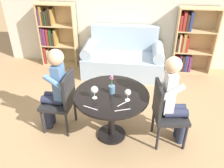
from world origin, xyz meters
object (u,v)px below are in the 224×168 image
at_px(person_left, 55,88).
at_px(flower_vase, 112,87).
at_px(chair_right, 166,111).
at_px(wine_glass_left, 94,90).
at_px(person_right, 174,100).
at_px(bookshelf_left, 54,36).
at_px(wine_glass_right, 128,93).
at_px(chair_left, 62,100).
at_px(couch, 123,59).
at_px(bookshelf_right, 189,43).

relative_size(person_left, flower_vase, 4.77).
height_order(chair_right, flower_vase, flower_vase).
height_order(person_left, wine_glass_left, person_left).
relative_size(person_left, person_right, 0.98).
bearing_deg(bookshelf_left, flower_vase, -54.67).
bearing_deg(wine_glass_right, bookshelf_left, 127.19).
distance_m(chair_left, wine_glass_right, 0.99).
bearing_deg(chair_right, wine_glass_right, 93.83).
relative_size(couch, flower_vase, 6.07).
distance_m(bookshelf_right, chair_right, 2.22).
bearing_deg(flower_vase, chair_right, -2.39).
bearing_deg(chair_right, flower_vase, 79.23).
xyz_separation_m(couch, wine_glass_right, (0.21, -1.98, 0.50)).
xyz_separation_m(chair_left, flower_vase, (0.71, -0.06, 0.29)).
height_order(bookshelf_right, chair_left, bookshelf_right).
xyz_separation_m(person_left, flower_vase, (0.79, -0.07, 0.11)).
height_order(person_right, wine_glass_left, person_right).
relative_size(bookshelf_left, wine_glass_right, 8.60).
bearing_deg(wine_glass_right, person_left, 168.36).
bearing_deg(bookshelf_left, chair_right, -44.21).
bearing_deg(chair_left, person_right, 91.40).
xyz_separation_m(bookshelf_right, person_left, (-2.08, -2.04, 0.06)).
height_order(chair_left, wine_glass_left, chair_left).
height_order(couch, bookshelf_left, bookshelf_left).
bearing_deg(person_left, couch, 159.96).
bearing_deg(person_right, bookshelf_left, 38.81).
xyz_separation_m(bookshelf_left, chair_left, (0.79, -2.05, -0.15)).
xyz_separation_m(bookshelf_left, chair_right, (2.20, -2.14, -0.15)).
relative_size(bookshelf_right, person_right, 1.05).
height_order(chair_right, person_left, person_left).
bearing_deg(person_right, person_left, 78.80).
distance_m(couch, flower_vase, 1.90).
bearing_deg(bookshelf_right, person_right, -103.31).
xyz_separation_m(person_left, wine_glass_right, (1.00, -0.21, 0.14)).
relative_size(wine_glass_left, wine_glass_right, 1.09).
bearing_deg(flower_vase, wine_glass_left, -144.92).
bearing_deg(chair_right, person_left, 77.81).
bearing_deg(chair_right, person_right, -84.39).
bearing_deg(wine_glass_left, bookshelf_right, 56.48).
bearing_deg(bookshelf_left, person_right, -42.81).
xyz_separation_m(bookshelf_left, wine_glass_left, (1.29, -2.25, 0.18)).
distance_m(chair_right, person_left, 1.51).
height_order(bookshelf_right, wine_glass_right, bookshelf_right).
bearing_deg(flower_vase, couch, 90.10).
distance_m(bookshelf_left, chair_left, 2.20).
bearing_deg(chair_left, chair_right, 90.37).
bearing_deg(wine_glass_left, chair_left, 158.45).
bearing_deg(wine_glass_right, wine_glass_left, -179.39).
distance_m(chair_right, wine_glass_right, 0.60).
bearing_deg(wine_glass_right, person_right, 12.47).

